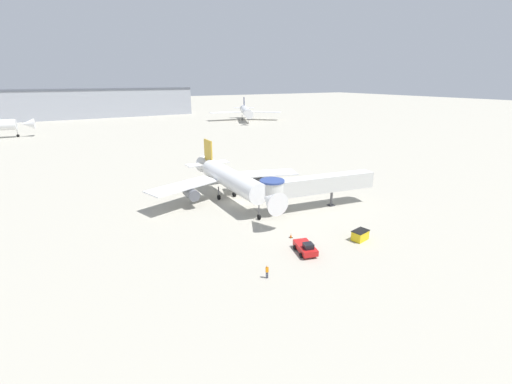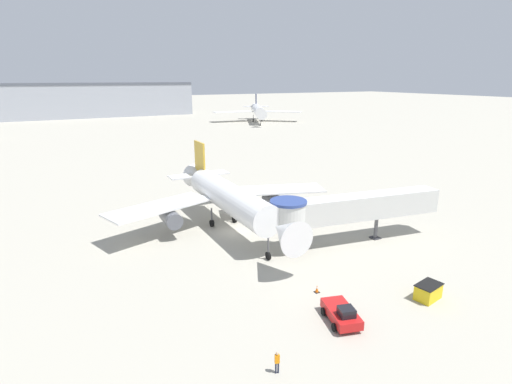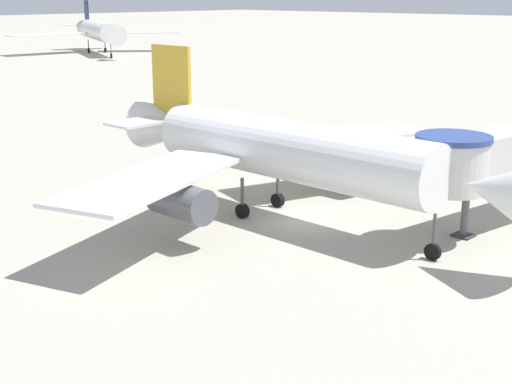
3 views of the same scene
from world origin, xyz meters
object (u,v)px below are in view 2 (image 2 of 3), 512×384
(jet_bridge, at_px, (346,208))
(ground_crew_marshaller, at_px, (277,361))
(traffic_cone_starboard_wing, at_px, (313,217))
(background_jet_navy_tail, at_px, (258,110))
(main_airplane, at_px, (228,198))
(traffic_cone_near_nose, at_px, (317,289))
(service_container_yellow, at_px, (428,291))
(pushback_tug_red, at_px, (342,314))

(jet_bridge, relative_size, ground_crew_marshaller, 13.13)
(traffic_cone_starboard_wing, distance_m, ground_crew_marshaller, 30.79)
(jet_bridge, xyz_separation_m, background_jet_navy_tail, (54.02, 123.31, 0.73))
(main_airplane, bearing_deg, jet_bridge, -46.27)
(jet_bridge, distance_m, traffic_cone_near_nose, 13.05)
(traffic_cone_near_nose, bearing_deg, main_airplane, 91.92)
(jet_bridge, height_order, traffic_cone_near_nose, jet_bridge)
(traffic_cone_starboard_wing, distance_m, background_jet_navy_tail, 126.33)
(traffic_cone_starboard_wing, height_order, background_jet_navy_tail, background_jet_navy_tail)
(traffic_cone_near_nose, distance_m, background_jet_navy_tail, 145.84)
(service_container_yellow, distance_m, background_jet_navy_tail, 147.57)
(jet_bridge, height_order, service_container_yellow, jet_bridge)
(service_container_yellow, relative_size, traffic_cone_starboard_wing, 3.90)
(traffic_cone_starboard_wing, bearing_deg, background_jet_navy_tail, 65.47)
(traffic_cone_near_nose, bearing_deg, ground_crew_marshaller, -139.68)
(traffic_cone_starboard_wing, bearing_deg, traffic_cone_near_nose, -124.66)
(background_jet_navy_tail, bearing_deg, traffic_cone_near_nose, -92.01)
(service_container_yellow, height_order, background_jet_navy_tail, background_jet_navy_tail)
(pushback_tug_red, distance_m, service_container_yellow, 9.12)
(pushback_tug_red, height_order, background_jet_navy_tail, background_jet_navy_tail)
(jet_bridge, height_order, pushback_tug_red, jet_bridge)
(main_airplane, xyz_separation_m, jet_bridge, (10.26, -10.71, 0.15))
(traffic_cone_starboard_wing, xyz_separation_m, ground_crew_marshaller, (-19.83, -23.55, 0.62))
(pushback_tug_red, distance_m, ground_crew_marshaller, 8.00)
(service_container_yellow, bearing_deg, traffic_cone_near_nose, 145.70)
(jet_bridge, xyz_separation_m, traffic_cone_near_nose, (-9.64, -7.82, -4.04))
(pushback_tug_red, height_order, traffic_cone_near_nose, pushback_tug_red)
(service_container_yellow, distance_m, traffic_cone_near_nose, 9.79)
(pushback_tug_red, relative_size, traffic_cone_near_nose, 6.06)
(service_container_yellow, distance_m, ground_crew_marshaller, 16.75)
(traffic_cone_near_nose, xyz_separation_m, ground_crew_marshaller, (-8.57, -7.27, 0.60))
(traffic_cone_starboard_wing, relative_size, ground_crew_marshaller, 0.42)
(main_airplane, relative_size, jet_bridge, 1.43)
(service_container_yellow, bearing_deg, main_airplane, 109.90)
(background_jet_navy_tail, bearing_deg, ground_crew_marshaller, -93.67)
(traffic_cone_near_nose, bearing_deg, background_jet_navy_tail, 64.10)
(main_airplane, distance_m, background_jet_navy_tail, 129.66)
(ground_crew_marshaller, height_order, background_jet_navy_tail, background_jet_navy_tail)
(jet_bridge, height_order, ground_crew_marshaller, jet_bridge)
(main_airplane, distance_m, pushback_tug_red, 23.47)
(jet_bridge, distance_m, background_jet_navy_tail, 134.62)
(pushback_tug_red, height_order, service_container_yellow, pushback_tug_red)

